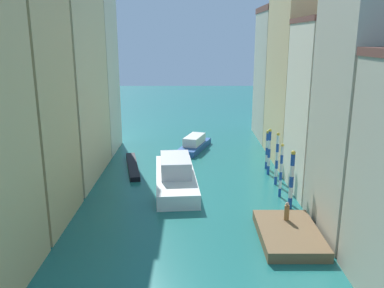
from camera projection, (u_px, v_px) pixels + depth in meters
ground_plane at (189, 170)px, 42.66m from camera, size 154.00×154.00×0.00m
building_left_1 at (13, 98)px, 28.28m from camera, size 6.48×8.06×19.07m
building_left_2 at (59, 75)px, 38.25m from camera, size 6.48×12.15×20.40m
building_left_3 at (85, 64)px, 47.57m from camera, size 6.48×7.23×21.21m
building_right_1 at (375, 85)px, 26.71m from camera, size 6.48×7.91×21.16m
building_right_2 at (330, 108)px, 35.30m from camera, size 6.48×7.91×15.29m
building_right_3 at (302, 70)px, 43.91m from camera, size 6.48×11.26×20.29m
building_right_4 at (281, 74)px, 54.48m from camera, size 6.48×9.82×17.57m
waterfront_dock at (287, 234)px, 28.01m from camera, size 4.09×6.50×0.73m
person_on_dock at (285, 212)px, 29.21m from camera, size 0.36×0.36×1.39m
mooring_pole_0 at (290, 179)px, 32.54m from camera, size 0.38×0.38×4.94m
mooring_pole_1 at (279, 170)px, 34.95m from camera, size 0.27×0.27×4.86m
mooring_pole_2 at (275, 158)px, 37.88m from camera, size 0.30×0.30×5.10m
mooring_pole_3 at (268, 151)px, 40.77m from camera, size 0.32×0.32×4.79m
mooring_pole_4 at (266, 149)px, 42.64m from camera, size 0.38×0.38×4.23m
vaporetto_white at (174, 176)px, 37.79m from camera, size 4.58×11.78×2.88m
gondola_black at (131, 166)px, 43.15m from camera, size 2.73×8.78×0.49m
motorboat_0 at (193, 144)px, 50.31m from camera, size 4.47×7.72×1.80m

